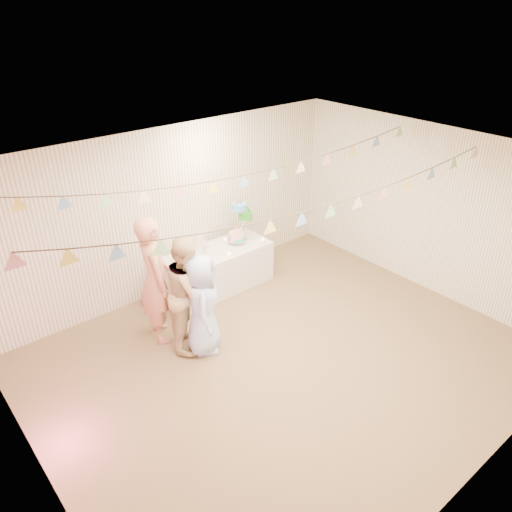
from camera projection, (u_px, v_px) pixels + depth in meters
floor at (284, 360)px, 6.51m from camera, size 6.00×6.00×0.00m
ceiling at (290, 169)px, 5.28m from camera, size 6.00×6.00×0.00m
back_wall at (174, 211)px, 7.59m from camera, size 6.00×6.00×0.00m
front_wall at (489, 389)px, 4.21m from camera, size 6.00×6.00×0.00m
left_wall at (26, 390)px, 4.20m from camera, size 5.00×5.00×0.00m
right_wall at (430, 211)px, 7.60m from camera, size 5.00×5.00×0.00m
table at (216, 270)px, 7.94m from camera, size 1.80×0.72×0.68m
cake_stand at (241, 216)px, 7.93m from camera, size 0.61×0.36×0.68m
cake_bottom at (236, 235)px, 7.92m from camera, size 0.31×0.31×0.15m
cake_middle at (246, 211)px, 8.08m from camera, size 0.27×0.27×0.22m
cake_top_tier at (239, 201)px, 7.74m from camera, size 0.25×0.25×0.19m
platter at (183, 260)px, 7.35m from camera, size 0.30×0.30×0.02m
posy at (206, 244)px, 7.66m from camera, size 0.13×0.13×0.15m
person_adult_a at (155, 279)px, 6.57m from camera, size 0.59×0.75×1.80m
person_adult_b at (190, 292)px, 6.48m from camera, size 0.97×0.98×1.60m
person_child at (202, 305)px, 6.40m from camera, size 0.75×0.82×1.40m
bunting_back at (228, 166)px, 6.15m from camera, size 5.60×1.10×0.40m
bunting_front at (302, 199)px, 5.28m from camera, size 5.60×0.90×0.36m
tealight_0 at (177, 270)px, 7.21m from camera, size 0.04×0.04×0.03m
tealight_1 at (190, 253)px, 7.69m from camera, size 0.04×0.04×0.03m
tealight_2 at (229, 253)px, 7.68m from camera, size 0.04×0.04×0.03m
tealight_3 at (225, 239)px, 8.12m from camera, size 0.04×0.04×0.03m
tealight_4 at (263, 239)px, 8.11m from camera, size 0.04×0.04×0.03m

